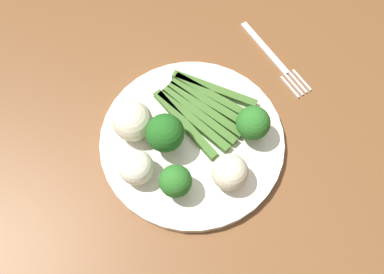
{
  "coord_description": "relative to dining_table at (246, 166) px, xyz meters",
  "views": [
    {
      "loc": [
        0.2,
        0.18,
        1.31
      ],
      "look_at": [
        0.08,
        -0.04,
        0.77
      ],
      "focal_mm": 38.91,
      "sensor_mm": 36.0,
      "label": 1
    }
  ],
  "objects": [
    {
      "name": "ground_plane",
      "position": [
        0.0,
        0.0,
        -0.67
      ],
      "size": [
        6.0,
        6.0,
        0.02
      ],
      "primitive_type": "cube",
      "color": "gray"
    },
    {
      "name": "plate",
      "position": [
        0.08,
        -0.04,
        0.1
      ],
      "size": [
        0.27,
        0.27,
        0.01
      ],
      "primitive_type": "cylinder",
      "color": "silver",
      "rests_on": "dining_table"
    },
    {
      "name": "fork",
      "position": [
        -0.11,
        -0.11,
        0.09
      ],
      "size": [
        0.03,
        0.17,
        0.0
      ],
      "rotation": [
        0.0,
        0.0,
        1.65
      ],
      "color": "silver",
      "rests_on": "dining_table"
    },
    {
      "name": "cauliflower_mid",
      "position": [
        0.06,
        0.03,
        0.13
      ],
      "size": [
        0.05,
        0.05,
        0.05
      ],
      "primitive_type": "sphere",
      "color": "beige",
      "rests_on": "plate"
    },
    {
      "name": "broccoli_near_center",
      "position": [
        0.0,
        -0.01,
        0.14
      ],
      "size": [
        0.05,
        0.05,
        0.06
      ],
      "color": "#568E33",
      "rests_on": "plate"
    },
    {
      "name": "cauliflower_back_right",
      "position": [
        0.15,
        -0.1,
        0.13
      ],
      "size": [
        0.06,
        0.06,
        0.06
      ],
      "primitive_type": "sphere",
      "color": "beige",
      "rests_on": "plate"
    },
    {
      "name": "dining_table",
      "position": [
        0.0,
        0.0,
        0.0
      ],
      "size": [
        1.49,
        1.01,
        0.75
      ],
      "color": "brown",
      "rests_on": "ground_plane"
    },
    {
      "name": "broccoli_right",
      "position": [
        0.13,
        0.01,
        0.14
      ],
      "size": [
        0.04,
        0.04,
        0.05
      ],
      "color": "#568E33",
      "rests_on": "plate"
    },
    {
      "name": "broccoli_outer_edge",
      "position": [
        0.12,
        -0.05,
        0.14
      ],
      "size": [
        0.05,
        0.05,
        0.07
      ],
      "color": "#4C7F2B",
      "rests_on": "plate"
    },
    {
      "name": "cauliflower_edge",
      "position": [
        0.17,
        -0.03,
        0.13
      ],
      "size": [
        0.05,
        0.05,
        0.05
      ],
      "primitive_type": "sphere",
      "color": "white",
      "rests_on": "plate"
    },
    {
      "name": "asparagus_bundle",
      "position": [
        0.04,
        -0.08,
        0.11
      ],
      "size": [
        0.13,
        0.16,
        0.01
      ],
      "rotation": [
        0.0,
        0.0,
        1.98
      ],
      "color": "#3D6626",
      "rests_on": "plate"
    }
  ]
}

